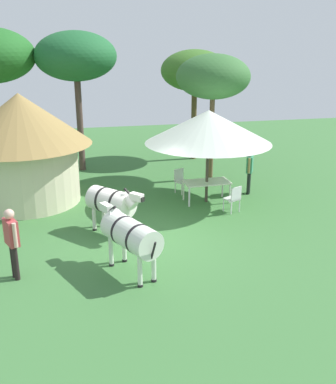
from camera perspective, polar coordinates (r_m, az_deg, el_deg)
ground_plane at (r=13.05m, az=-3.22°, el=-5.63°), size 36.00×36.00×0.00m
thatched_hut at (r=15.99m, az=-18.10°, el=6.07°), size 4.69×4.69×3.78m
shade_umbrella at (r=15.16m, az=5.18°, el=8.31°), size 4.30×4.30×3.22m
patio_dining_table at (r=15.64m, az=4.97°, el=1.08°), size 1.61×0.87×0.74m
patio_chair_east_end at (r=14.78m, az=8.40°, el=-0.68°), size 0.57×0.56×0.90m
patio_chair_west_end at (r=16.59m, az=1.65°, el=1.66°), size 0.59×0.58×0.90m
guest_beside_umbrella at (r=16.59m, az=10.39°, el=3.08°), size 0.40×0.53×1.66m
standing_watcher at (r=10.98m, az=-19.35°, el=-5.51°), size 0.39×0.58×1.76m
zebra_nearest_camera at (r=10.67m, az=-4.91°, el=-5.40°), size 1.35×2.20×1.55m
zebra_by_umbrella at (r=12.98m, az=-7.12°, el=-1.29°), size 1.57×1.73×1.50m
acacia_tree_behind_hut at (r=21.13m, az=3.44°, el=15.18°), size 3.12×3.12×5.07m
acacia_tree_right_background at (r=19.41m, az=-11.71°, el=16.55°), size 3.36×3.36×5.83m
acacia_tree_far_lawn at (r=17.83m, az=5.79°, el=14.41°), size 2.88×2.88×4.96m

